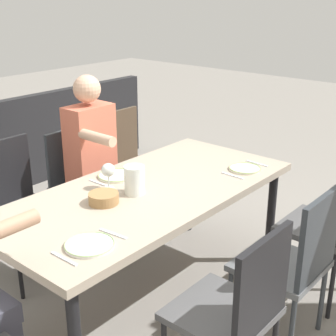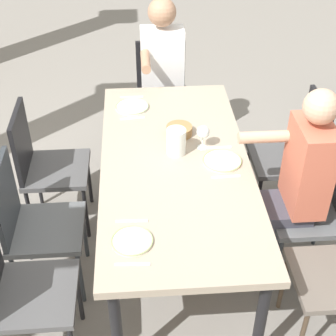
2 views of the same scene
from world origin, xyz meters
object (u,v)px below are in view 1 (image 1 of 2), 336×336
Objects in this scene: water_pitcher at (134,181)px; bread_basket at (104,198)px; dining_table at (148,199)px; diner_woman_green at (97,162)px; chair_west_north at (333,223)px; chair_mid_south at (82,179)px; plate_2 at (90,244)px; plate_0 at (245,168)px; plate_1 at (117,175)px; chair_west_south at (129,159)px; chair_east_north at (237,307)px; chair_mid_north at (295,258)px; chair_east_south at (15,200)px; wine_glass_1 at (108,171)px.

water_pitcher is 0.99× the size of bread_basket.
dining_table is 0.72m from diner_woman_green.
dining_table is at bearing 173.07° from water_pitcher.
chair_west_north is at bearing 132.90° from water_pitcher.
chair_west_north is at bearing 106.49° from chair_mid_south.
plate_2 is at bearing 24.71° from water_pitcher.
plate_0 and plate_2 have the same top height.
dining_table is 0.29m from plate_1.
diner_woman_green is (-0.21, -0.69, 0.02)m from dining_table.
bread_basket reaches higher than dining_table.
diner_woman_green is 1.06m from plate_0.
dining_table is at bearing -50.26° from chair_west_north.
diner_woman_green is (0.52, 0.19, 0.16)m from chair_west_south.
plate_0 is 1.25× the size of bread_basket.
dining_table is 8.17× the size of plate_2.
diner_woman_green is at bearing -109.94° from chair_east_north.
water_pitcher is (0.30, -0.89, 0.30)m from chair_mid_north.
diner_woman_green is at bearing -64.76° from plate_0.
chair_west_north is at bearing 108.43° from diner_woman_green.
chair_west_north is 0.97× the size of chair_west_south.
chair_east_north is 3.93× the size of plate_2.
chair_east_north is 1.20m from plate_0.
diner_woman_green is at bearing -128.79° from bread_basket.
diner_woman_green reaches higher than plate_1.
diner_woman_green is 5.61× the size of plate_2.
plate_1 is at bearing -144.35° from bread_basket.
water_pitcher is at bearing 65.85° from diner_woman_green.
chair_mid_south is (0.52, -1.74, -0.01)m from chair_west_north.
chair_east_south is at bearing -72.99° from water_pitcher.
chair_west_north is 1.37m from plate_1.
chair_west_north is 1.40m from bread_basket.
chair_mid_north is 0.70× the size of diner_woman_green.
diner_woman_green is 0.75m from water_pitcher.
wine_glass_1 is (0.16, 0.10, 0.10)m from plate_1.
chair_west_north is 1.24m from water_pitcher.
wine_glass_1 is 0.67× the size of plate_2.
chair_mid_north reaches higher than plate_0.
wine_glass_1 reaches higher than dining_table.
dining_table is 0.32m from bread_basket.
diner_woman_green is at bearing -133.10° from plate_2.
chair_mid_north is 1.75m from chair_mid_south.
chair_east_north is 5.47× the size of bread_basket.
chair_mid_north reaches higher than chair_mid_south.
plate_1 is 1.40× the size of bread_basket.
dining_table is 12.18× the size of wine_glass_1.
chair_east_north reaches higher than water_pitcher.
plate_1 is at bearing -80.73° from chair_mid_north.
chair_west_south is 3.95× the size of plate_1.
chair_east_north is (0.57, 1.75, 0.01)m from chair_mid_south.
chair_mid_north is at bearing 73.59° from chair_west_south.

